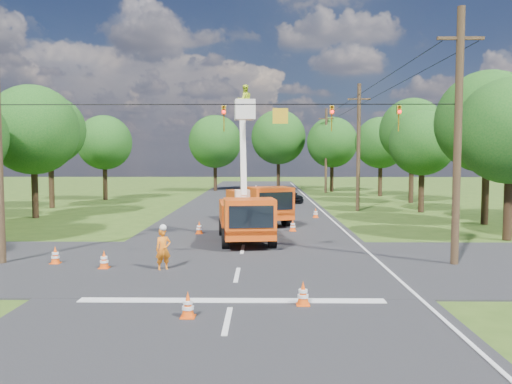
{
  "coord_description": "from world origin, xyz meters",
  "views": [
    {
      "loc": [
        0.89,
        -17.56,
        4.25
      ],
      "look_at": [
        0.6,
        6.01,
        2.6
      ],
      "focal_mm": 35.0,
      "sensor_mm": 36.0,
      "label": 1
    }
  ],
  "objects_px": {
    "tree_right_a": "(511,131)",
    "tree_right_d": "(412,131)",
    "pole_right_near": "(458,135)",
    "tree_right_b": "(488,122)",
    "ground_worker": "(163,249)",
    "pole_right_far": "(326,150)",
    "distant_car": "(287,195)",
    "tree_far_a": "(215,142)",
    "second_truck": "(259,204)",
    "traffic_cone_7": "(316,213)",
    "tree_far_c": "(332,142)",
    "traffic_cone_1": "(303,294)",
    "traffic_cone_8": "(199,228)",
    "traffic_cone_2": "(265,234)",
    "traffic_cone_3": "(293,225)",
    "tree_left_f": "(104,143)",
    "traffic_cone_0": "(188,305)",
    "tree_right_c": "(422,143)",
    "tree_far_b": "(278,137)",
    "bucket_truck": "(246,209)",
    "traffic_cone_5": "(55,255)",
    "tree_right_e": "(381,143)",
    "pole_right_mid": "(358,146)",
    "traffic_cone_4": "(104,260)",
    "tree_left_d": "(33,130)",
    "tree_left_e": "(50,130)"
  },
  "relations": [
    {
      "from": "traffic_cone_8",
      "to": "traffic_cone_2",
      "type": "bearing_deg",
      "value": -32.32
    },
    {
      "from": "ground_worker",
      "to": "traffic_cone_1",
      "type": "bearing_deg",
      "value": -68.57
    },
    {
      "from": "second_truck",
      "to": "tree_far_c",
      "type": "xyz_separation_m",
      "value": [
        8.82,
        29.86,
        4.78
      ]
    },
    {
      "from": "ground_worker",
      "to": "pole_right_far",
      "type": "distance_m",
      "value": 42.87
    },
    {
      "from": "bucket_truck",
      "to": "traffic_cone_1",
      "type": "bearing_deg",
      "value": -86.27
    },
    {
      "from": "bucket_truck",
      "to": "tree_far_b",
      "type": "bearing_deg",
      "value": 79.05
    },
    {
      "from": "traffic_cone_5",
      "to": "tree_left_d",
      "type": "xyz_separation_m",
      "value": [
        -7.68,
        15.09,
        5.77
      ]
    },
    {
      "from": "traffic_cone_8",
      "to": "tree_far_a",
      "type": "relative_size",
      "value": 0.07
    },
    {
      "from": "traffic_cone_0",
      "to": "tree_right_c",
      "type": "height_order",
      "value": "tree_right_c"
    },
    {
      "from": "traffic_cone_1",
      "to": "traffic_cone_8",
      "type": "xyz_separation_m",
      "value": [
        -4.65,
        13.28,
        0.0
      ]
    },
    {
      "from": "tree_right_a",
      "to": "tree_right_d",
      "type": "relative_size",
      "value": 0.85
    },
    {
      "from": "bucket_truck",
      "to": "tree_right_a",
      "type": "bearing_deg",
      "value": -3.4
    },
    {
      "from": "tree_far_b",
      "to": "tree_far_c",
      "type": "xyz_separation_m",
      "value": [
        6.5,
        -3.0,
        -0.75
      ]
    },
    {
      "from": "traffic_cone_3",
      "to": "tree_left_f",
      "type": "relative_size",
      "value": 0.08
    },
    {
      "from": "pole_right_far",
      "to": "tree_far_a",
      "type": "xyz_separation_m",
      "value": [
        -13.5,
        3.0,
        1.08
      ]
    },
    {
      "from": "bucket_truck",
      "to": "tree_right_c",
      "type": "height_order",
      "value": "bucket_truck"
    },
    {
      "from": "traffic_cone_0",
      "to": "tree_right_c",
      "type": "xyz_separation_m",
      "value": [
        14.26,
        25.7,
        4.95
      ]
    },
    {
      "from": "traffic_cone_2",
      "to": "tree_left_e",
      "type": "xyz_separation_m",
      "value": [
        -17.83,
        16.56,
        6.13
      ]
    },
    {
      "from": "ground_worker",
      "to": "traffic_cone_2",
      "type": "relative_size",
      "value": 2.25
    },
    {
      "from": "distant_car",
      "to": "tree_far_b",
      "type": "bearing_deg",
      "value": 66.35
    },
    {
      "from": "pole_right_mid",
      "to": "tree_left_d",
      "type": "relative_size",
      "value": 1.08
    },
    {
      "from": "tree_far_a",
      "to": "tree_right_e",
      "type": "bearing_deg",
      "value": -23.05
    },
    {
      "from": "traffic_cone_4",
      "to": "traffic_cone_0",
      "type": "bearing_deg",
      "value": -54.93
    },
    {
      "from": "traffic_cone_3",
      "to": "traffic_cone_4",
      "type": "distance_m",
      "value": 12.39
    },
    {
      "from": "pole_right_near",
      "to": "tree_right_b",
      "type": "bearing_deg",
      "value": 61.56
    },
    {
      "from": "tree_right_a",
      "to": "tree_right_d",
      "type": "distance_m",
      "value": 21.07
    },
    {
      "from": "traffic_cone_1",
      "to": "tree_far_c",
      "type": "relative_size",
      "value": 0.08
    },
    {
      "from": "pole_right_near",
      "to": "pole_right_mid",
      "type": "relative_size",
      "value": 1.0
    },
    {
      "from": "tree_right_a",
      "to": "traffic_cone_7",
      "type": "bearing_deg",
      "value": 134.17
    },
    {
      "from": "traffic_cone_3",
      "to": "tree_far_b",
      "type": "xyz_separation_m",
      "value": [
        0.35,
        36.27,
        6.45
      ]
    },
    {
      "from": "traffic_cone_3",
      "to": "pole_right_far",
      "type": "bearing_deg",
      "value": 79.4
    },
    {
      "from": "traffic_cone_3",
      "to": "pole_right_near",
      "type": "relative_size",
      "value": 0.07
    },
    {
      "from": "pole_right_far",
      "to": "tree_right_a",
      "type": "height_order",
      "value": "pole_right_far"
    },
    {
      "from": "bucket_truck",
      "to": "tree_right_e",
      "type": "xyz_separation_m",
      "value": [
        13.73,
        29.78,
        4.16
      ]
    },
    {
      "from": "bucket_truck",
      "to": "traffic_cone_3",
      "type": "height_order",
      "value": "bucket_truck"
    },
    {
      "from": "traffic_cone_8",
      "to": "tree_right_e",
      "type": "height_order",
      "value": "tree_right_e"
    },
    {
      "from": "tree_right_a",
      "to": "tree_right_b",
      "type": "height_order",
      "value": "tree_right_b"
    },
    {
      "from": "traffic_cone_5",
      "to": "pole_right_near",
      "type": "distance_m",
      "value": 16.52
    },
    {
      "from": "tree_right_b",
      "to": "tree_right_e",
      "type": "bearing_deg",
      "value": 92.99
    },
    {
      "from": "traffic_cone_2",
      "to": "tree_right_b",
      "type": "xyz_separation_m",
      "value": [
        13.97,
        6.56,
        6.08
      ]
    },
    {
      "from": "traffic_cone_4",
      "to": "tree_right_a",
      "type": "height_order",
      "value": "tree_right_a"
    },
    {
      "from": "traffic_cone_7",
      "to": "tree_right_c",
      "type": "bearing_deg",
      "value": 24.38
    },
    {
      "from": "pole_right_mid",
      "to": "pole_right_far",
      "type": "distance_m",
      "value": 20.0
    },
    {
      "from": "second_truck",
      "to": "tree_left_e",
      "type": "xyz_separation_m",
      "value": [
        -17.48,
        9.86,
        5.21
      ]
    },
    {
      "from": "tree_far_c",
      "to": "traffic_cone_1",
      "type": "bearing_deg",
      "value": -98.89
    },
    {
      "from": "second_truck",
      "to": "traffic_cone_7",
      "type": "relative_size",
      "value": 9.84
    },
    {
      "from": "pole_right_mid",
      "to": "tree_far_b",
      "type": "height_order",
      "value": "tree_far_b"
    },
    {
      "from": "ground_worker",
      "to": "pole_right_far",
      "type": "xyz_separation_m",
      "value": [
        11.31,
        41.13,
        4.31
      ]
    },
    {
      "from": "distant_car",
      "to": "pole_right_far",
      "type": "height_order",
      "value": "pole_right_far"
    },
    {
      "from": "distant_car",
      "to": "tree_far_a",
      "type": "distance_m",
      "value": 18.99
    }
  ]
}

